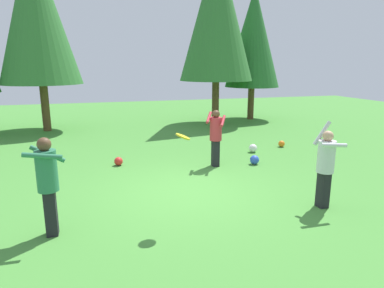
% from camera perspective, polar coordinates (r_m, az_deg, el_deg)
% --- Properties ---
extents(ground_plane, '(40.00, 40.00, 0.00)m').
position_cam_1_polar(ground_plane, '(7.93, -0.90, -7.90)').
color(ground_plane, '#478C38').
extents(person_thrower, '(0.56, 0.50, 1.76)m').
position_cam_1_polar(person_thrower, '(7.30, 21.47, -2.90)').
color(person_thrower, black).
rests_on(person_thrower, ground_plane).
extents(person_catcher, '(0.61, 0.52, 1.71)m').
position_cam_1_polar(person_catcher, '(6.14, -23.05, -5.32)').
color(person_catcher, black).
rests_on(person_catcher, ground_plane).
extents(person_bystander, '(0.69, 0.71, 1.62)m').
position_cam_1_polar(person_bystander, '(9.62, 4.00, 1.79)').
color(person_bystander, black).
rests_on(person_bystander, ground_plane).
extents(frisbee, '(0.29, 0.30, 0.13)m').
position_cam_1_polar(frisbee, '(5.96, -1.55, 1.25)').
color(frisbee, yellow).
extents(ball_blue, '(0.27, 0.27, 0.27)m').
position_cam_1_polar(ball_blue, '(10.12, 10.42, -2.62)').
color(ball_blue, blue).
rests_on(ball_blue, ground_plane).
extents(ball_red, '(0.25, 0.25, 0.25)m').
position_cam_1_polar(ball_red, '(10.07, -12.22, -2.85)').
color(ball_red, red).
rests_on(ball_red, ground_plane).
extents(ball_white, '(0.28, 0.28, 0.28)m').
position_cam_1_polar(ball_white, '(11.49, 10.17, -0.69)').
color(ball_white, white).
rests_on(ball_white, ground_plane).
extents(ball_orange, '(0.23, 0.23, 0.23)m').
position_cam_1_polar(ball_orange, '(12.45, 14.77, 0.04)').
color(ball_orange, orange).
rests_on(ball_orange, ground_plane).
extents(tree_left, '(3.33, 3.33, 7.95)m').
position_cam_1_polar(tree_left, '(16.24, -24.68, 19.56)').
color(tree_left, brown).
rests_on(tree_left, ground_plane).
extents(tree_right, '(3.44, 3.44, 8.22)m').
position_cam_1_polar(tree_right, '(16.74, 4.18, 21.00)').
color(tree_right, brown).
rests_on(tree_right, ground_plane).
extents(tree_far_right, '(2.79, 2.79, 6.67)m').
position_cam_1_polar(tree_far_right, '(18.40, 10.24, 17.08)').
color(tree_far_right, brown).
rests_on(tree_far_right, ground_plane).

